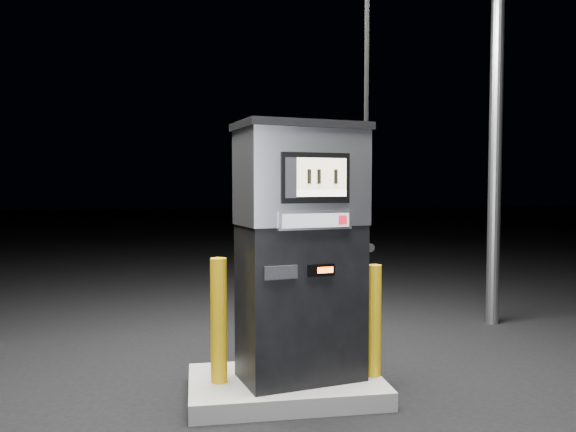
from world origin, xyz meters
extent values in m
plane|color=black|center=(0.00, 0.00, 0.00)|extent=(80.00, 80.00, 0.00)
cube|color=gray|center=(0.00, 0.00, 0.07)|extent=(1.60, 1.00, 0.15)
cylinder|color=gray|center=(3.00, 2.00, 2.25)|extent=(0.16, 0.16, 4.50)
cube|color=black|center=(0.12, -0.03, 0.79)|extent=(1.07, 0.76, 1.28)
cube|color=silver|center=(0.12, -0.03, 1.82)|extent=(1.10, 0.78, 0.77)
cube|color=black|center=(0.12, -0.03, 2.23)|extent=(1.14, 0.83, 0.06)
cube|color=black|center=(0.18, -0.32, 1.81)|extent=(0.57, 0.15, 0.39)
cube|color=beige|center=(0.23, -0.32, 1.84)|extent=(0.41, 0.09, 0.25)
cube|color=white|center=(0.23, -0.33, 1.70)|extent=(0.41, 0.09, 0.05)
cube|color=silver|center=(0.18, -0.32, 1.48)|extent=(0.61, 0.16, 0.14)
cube|color=gray|center=(0.19, -0.34, 1.48)|extent=(0.55, 0.12, 0.11)
cube|color=#B90C1D|center=(0.41, -0.29, 1.48)|extent=(0.07, 0.02, 0.07)
cube|color=black|center=(0.23, -0.30, 1.09)|extent=(0.23, 0.07, 0.09)
cube|color=#EA480B|center=(0.26, -0.31, 1.09)|extent=(0.13, 0.03, 0.05)
cube|color=black|center=(-0.10, -0.38, 1.09)|extent=(0.27, 0.08, 0.10)
cube|color=black|center=(0.65, 0.09, 1.23)|extent=(0.14, 0.20, 0.26)
cylinder|color=gray|center=(0.71, 0.10, 1.23)|extent=(0.12, 0.24, 0.07)
cylinder|color=black|center=(0.70, 0.04, 2.94)|extent=(0.04, 0.04, 3.18)
cylinder|color=gold|center=(-0.55, -0.01, 0.66)|extent=(0.15, 0.15, 1.02)
cylinder|color=gold|center=(0.74, -0.07, 0.62)|extent=(0.13, 0.13, 0.94)
camera|label=1|loc=(-0.74, -4.56, 1.75)|focal=35.00mm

